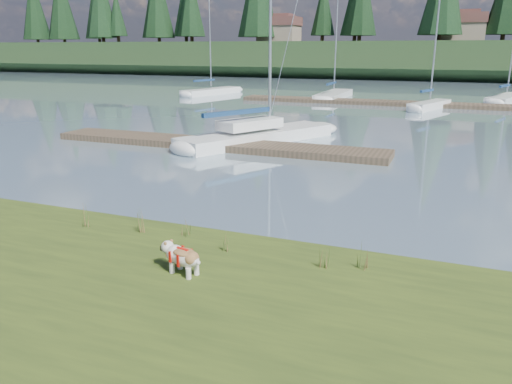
% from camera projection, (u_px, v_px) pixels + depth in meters
% --- Properties ---
extents(ground, '(200.00, 200.00, 0.00)m').
position_uv_depth(ground, '(374.00, 104.00, 40.25)').
color(ground, '#8099AA').
rests_on(ground, ground).
extents(bank, '(60.00, 9.00, 0.35)m').
position_uv_depth(bank, '(22.00, 319.00, 8.08)').
color(bank, '#3C4E19').
rests_on(bank, ground).
extents(ridge, '(200.00, 20.00, 5.00)m').
position_uv_depth(ridge, '(418.00, 60.00, 77.92)').
color(ridge, black).
rests_on(ridge, ground).
extents(bulldog, '(0.95, 0.52, 0.56)m').
position_uv_depth(bulldog, '(182.00, 256.00, 9.22)').
color(bulldog, silver).
rests_on(bulldog, bank).
extents(sailboat_main, '(6.11, 9.40, 13.75)m').
position_uv_depth(sailboat_main, '(269.00, 132.00, 24.38)').
color(sailboat_main, white).
rests_on(sailboat_main, ground).
extents(dock_near, '(16.00, 2.00, 0.30)m').
position_uv_depth(dock_near, '(213.00, 144.00, 22.89)').
color(dock_near, '#4C3D2C').
rests_on(dock_near, ground).
extents(dock_far, '(26.00, 2.20, 0.30)m').
position_uv_depth(dock_far, '(399.00, 103.00, 39.50)').
color(dock_far, '#4C3D2C').
rests_on(dock_far, ground).
extents(sailboat_bg_0, '(3.65, 8.17, 11.66)m').
position_uv_depth(sailboat_bg_0, '(216.00, 91.00, 49.01)').
color(sailboat_bg_0, white).
rests_on(sailboat_bg_0, ground).
extents(sailboat_bg_1, '(1.88, 9.20, 13.56)m').
position_uv_depth(sailboat_bg_1, '(336.00, 94.00, 45.38)').
color(sailboat_bg_1, white).
rests_on(sailboat_bg_1, ground).
extents(sailboat_bg_2, '(3.12, 6.01, 9.20)m').
position_uv_depth(sailboat_bg_2, '(432.00, 104.00, 37.27)').
color(sailboat_bg_2, white).
rests_on(sailboat_bg_2, ground).
extents(sailboat_bg_3, '(4.00, 8.20, 11.90)m').
position_uv_depth(sailboat_bg_3, '(508.00, 98.00, 42.23)').
color(sailboat_bg_3, white).
rests_on(sailboat_bg_3, ground).
extents(weed_0, '(0.17, 0.14, 0.59)m').
position_uv_depth(weed_0, '(140.00, 222.00, 11.30)').
color(weed_0, '#475B23').
rests_on(weed_0, bank).
extents(weed_1, '(0.17, 0.14, 0.41)m').
position_uv_depth(weed_1, '(186.00, 228.00, 11.15)').
color(weed_1, '#475B23').
rests_on(weed_1, bank).
extents(weed_2, '(0.17, 0.14, 0.53)m').
position_uv_depth(weed_2, '(324.00, 257.00, 9.51)').
color(weed_2, '#475B23').
rests_on(weed_2, bank).
extents(weed_3, '(0.17, 0.14, 0.59)m').
position_uv_depth(weed_3, '(86.00, 218.00, 11.62)').
color(weed_3, '#475B23').
rests_on(weed_3, bank).
extents(weed_4, '(0.17, 0.14, 0.41)m').
position_uv_depth(weed_4, '(227.00, 243.00, 10.28)').
color(weed_4, '#475B23').
rests_on(weed_4, bank).
extents(weed_5, '(0.17, 0.14, 0.56)m').
position_uv_depth(weed_5, '(362.00, 257.00, 9.45)').
color(weed_5, '#475B23').
rests_on(weed_5, bank).
extents(mud_lip, '(60.00, 0.50, 0.14)m').
position_uv_depth(mud_lip, '(166.00, 234.00, 12.03)').
color(mud_lip, '#33281C').
rests_on(mud_lip, ground).
extents(conifer_0, '(5.72, 5.72, 14.15)m').
position_uv_depth(conifer_0, '(100.00, 0.00, 89.26)').
color(conifer_0, '#382619').
rests_on(conifer_0, ridge).
extents(conifer_1, '(4.40, 4.40, 11.30)m').
position_uv_depth(conifer_1, '(185.00, 7.00, 87.88)').
color(conifer_1, '#382619').
rests_on(conifer_1, ridge).
extents(house_0, '(6.30, 5.30, 4.65)m').
position_uv_depth(house_0, '(279.00, 29.00, 81.71)').
color(house_0, gray).
rests_on(house_0, ridge).
extents(house_1, '(6.30, 5.30, 4.65)m').
position_uv_depth(house_1, '(463.00, 27.00, 72.66)').
color(house_1, gray).
rests_on(house_1, ridge).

